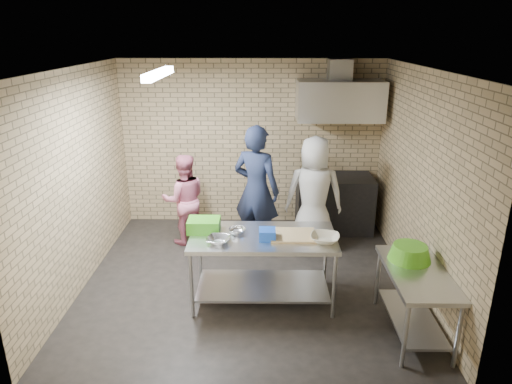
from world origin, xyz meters
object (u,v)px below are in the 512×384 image
blue_tub (267,234)px  man_navy (256,191)px  stove (334,203)px  side_counter (414,302)px  woman_white (314,195)px  bottle_red (341,103)px  green_crate (204,225)px  green_basin (410,252)px  bottle_green (366,104)px  woman_pink (184,200)px  prep_table (263,268)px

blue_tub → man_navy: size_ratio=0.10×
stove → man_navy: size_ratio=0.63×
side_counter → blue_tub: size_ratio=6.36×
woman_white → bottle_red: bearing=-112.6°
green_crate → blue_tub: (0.75, -0.22, -0.01)m
green_basin → woman_white: size_ratio=0.27×
stove → man_navy: 1.58m
green_crate → man_navy: size_ratio=0.20×
bottle_green → side_counter: bearing=-90.0°
side_counter → woman_pink: 3.58m
side_counter → bottle_green: bottle_green is taller
green_basin → bottle_green: size_ratio=3.07×
prep_table → bottle_red: (1.21, 2.36, 1.61)m
green_crate → bottle_green: bottle_green is taller
prep_table → green_crate: size_ratio=4.50×
woman_pink → stove: bearing=178.2°
side_counter → bottle_red: 3.44m
bottle_red → bottle_green: (0.40, 0.00, -0.01)m
stove → woman_white: bearing=-120.2°
man_navy → woman_white: 0.84m
bottle_green → man_navy: size_ratio=0.08×
green_crate → bottle_red: size_ratio=2.10×
blue_tub → bottle_red: bearing=64.7°
blue_tub → prep_table: bearing=116.6°
prep_table → woman_pink: woman_pink is taller
bottle_red → bottle_green: bottle_red is taller
green_basin → woman_white: (-0.85, 1.78, 0.02)m
bottle_red → woman_white: bearing=-116.1°
stove → green_basin: size_ratio=2.61×
blue_tub → green_basin: blue_tub is taller
blue_tub → man_navy: bearing=95.8°
side_counter → stove: stove is taller
green_crate → woman_white: (1.44, 1.28, -0.07)m
blue_tub → bottle_green: bearing=57.6°
side_counter → green_basin: (-0.02, 0.25, 0.46)m
prep_table → man_navy: 1.41m
stove → man_navy: (-1.25, -0.82, 0.50)m
blue_tub → bottle_red: (1.16, 2.46, 1.12)m
green_basin → woman_white: woman_white is taller
blue_tub → bottle_red: size_ratio=1.05×
blue_tub → woman_white: (0.69, 1.50, -0.05)m
green_crate → bottle_green: 3.40m
bottle_green → woman_pink: bottle_green is taller
prep_table → woman_white: woman_white is taller
bottle_red → bottle_green: bearing=0.0°
man_navy → woman_white: (0.83, 0.10, -0.09)m
man_navy → woman_pink: 1.15m
green_crate → bottle_red: 3.14m
bottle_red → man_navy: (-1.30, -1.06, -1.08)m
bottle_green → woman_pink: bearing=-164.6°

